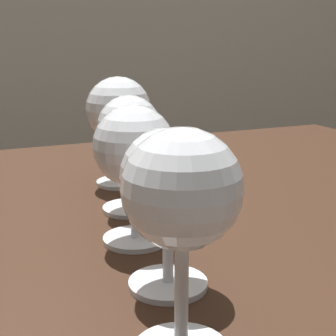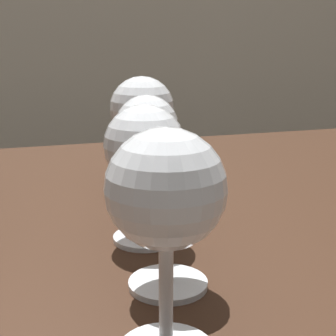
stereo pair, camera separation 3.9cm
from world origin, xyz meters
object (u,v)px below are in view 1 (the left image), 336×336
wine_glass_amber (128,132)px  wine_glass_empty (168,182)px  wine_glass_rose (119,111)px  wine_glass_cabernet (182,198)px  wine_glass_chardonnay (134,149)px

wine_glass_amber → wine_glass_empty: bearing=-99.8°
wine_glass_empty → wine_glass_rose: 0.31m
wine_glass_empty → wine_glass_rose: wine_glass_rose is taller
wine_glass_rose → wine_glass_empty: bearing=-100.6°
wine_glass_cabernet → wine_glass_chardonnay: 0.19m
wine_glass_cabernet → wine_glass_rose: 0.40m
wine_glass_empty → wine_glass_amber: 0.20m
wine_glass_chardonnay → wine_glass_amber: size_ratio=1.01×
wine_glass_cabernet → wine_glass_empty: bearing=72.0°
wine_glass_cabernet → wine_glass_rose: (0.09, 0.39, -0.00)m
wine_glass_empty → wine_glass_chardonnay: 0.10m
wine_glass_amber → wine_glass_chardonnay: bearing=-105.6°
wine_glass_empty → wine_glass_chardonnay: bearing=85.8°
wine_glass_empty → wine_glass_rose: size_ratio=0.89×
wine_glass_chardonnay → wine_glass_rose: size_ratio=0.93×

